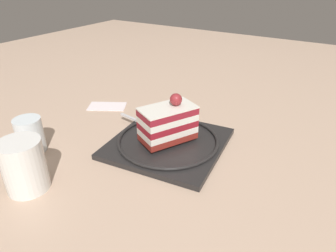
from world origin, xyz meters
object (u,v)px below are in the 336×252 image
cake_slice (168,123)px  drink_glass_far (30,136)px  folded_napkin (107,106)px  fork (140,122)px  dessert_plate (168,142)px  drink_glass_near (24,167)px

cake_slice → drink_glass_far: (-0.17, 0.23, -0.02)m
folded_napkin → drink_glass_far: bearing=-175.8°
cake_slice → fork: size_ratio=1.12×
cake_slice → fork: cake_slice is taller
fork → dessert_plate: bearing=-105.2°
dessert_plate → folded_napkin: size_ratio=2.52×
dessert_plate → fork: 0.10m
dessert_plate → cake_slice: bearing=-150.9°
dessert_plate → drink_glass_far: 0.29m
fork → drink_glass_near: size_ratio=1.25×
dessert_plate → fork: bearing=74.8°
fork → drink_glass_far: 0.24m
cake_slice → folded_napkin: cake_slice is taller
drink_glass_near → dessert_plate: bearing=-28.2°
fork → folded_napkin: size_ratio=1.16×
dessert_plate → drink_glass_near: 0.28m
drink_glass_far → fork: bearing=-35.2°
drink_glass_near → drink_glass_far: bearing=50.7°
dessert_plate → fork: (0.03, 0.10, 0.01)m
fork → drink_glass_far: (-0.19, 0.14, 0.01)m
drink_glass_far → folded_napkin: (0.25, 0.02, -0.03)m
drink_glass_near → folded_napkin: 0.35m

